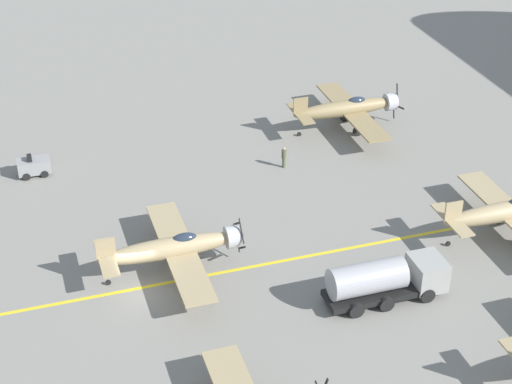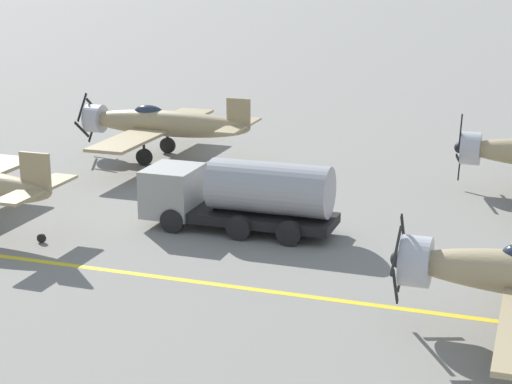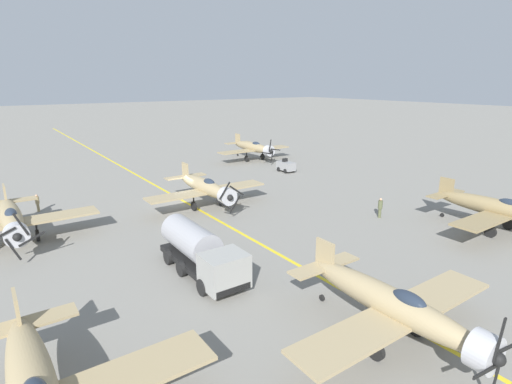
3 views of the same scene
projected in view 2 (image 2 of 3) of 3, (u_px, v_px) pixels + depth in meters
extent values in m
cube|color=tan|center=(37.00, 189.00, 33.18)|extent=(4.40, 1.10, 0.12)
cube|color=tan|center=(35.00, 173.00, 33.00)|extent=(0.14, 1.30, 1.60)
cylinder|color=black|center=(41.00, 238.00, 33.71)|extent=(0.12, 0.36, 0.36)
cylinder|color=#B7B7BC|center=(471.00, 148.00, 40.62)|extent=(1.57, 0.90, 1.58)
sphere|color=black|center=(460.00, 148.00, 40.78)|extent=(0.56, 0.56, 0.56)
cube|color=black|center=(458.00, 158.00, 40.13)|extent=(1.67, 0.06, 0.79)
cube|color=black|center=(460.00, 163.00, 41.30)|extent=(0.79, 0.06, 1.67)
cube|color=black|center=(462.00, 137.00, 41.42)|extent=(1.67, 0.06, 0.79)
cube|color=black|center=(460.00, 132.00, 40.26)|extent=(0.79, 0.06, 1.67)
ellipsoid|color=tan|center=(168.00, 123.00, 46.46)|extent=(1.50, 9.50, 1.42)
cylinder|color=#B7B7BC|center=(96.00, 118.00, 47.85)|extent=(1.58, 0.90, 1.58)
ellipsoid|color=#232D3D|center=(149.00, 112.00, 46.66)|extent=(0.80, 1.70, 0.76)
cube|color=tan|center=(156.00, 129.00, 46.79)|extent=(12.00, 2.10, 0.16)
cube|color=tan|center=(239.00, 126.00, 45.14)|extent=(4.40, 1.10, 0.12)
cube|color=tan|center=(239.00, 113.00, 44.96)|extent=(0.14, 1.30, 1.60)
sphere|color=black|center=(88.00, 118.00, 48.00)|extent=(0.56, 0.56, 0.56)
cube|color=black|center=(82.00, 107.00, 47.33)|extent=(1.18, 0.06, 1.47)
cube|color=black|center=(82.00, 130.00, 47.52)|extent=(1.47, 0.06, 1.18)
cube|color=black|center=(93.00, 128.00, 48.68)|extent=(1.18, 0.06, 1.47)
cube|color=black|center=(93.00, 106.00, 48.49)|extent=(1.47, 0.06, 1.18)
cylinder|color=black|center=(144.00, 146.00, 45.59)|extent=(0.14, 0.14, 1.26)
cylinder|color=black|center=(144.00, 157.00, 45.77)|extent=(0.22, 0.90, 0.90)
cylinder|color=black|center=(167.00, 134.00, 48.32)|extent=(0.14, 0.14, 1.26)
cylinder|color=black|center=(168.00, 145.00, 48.50)|extent=(0.22, 0.90, 0.90)
cylinder|color=black|center=(240.00, 163.00, 45.67)|extent=(0.12, 0.36, 0.36)
cylinder|color=#B7B7BC|center=(416.00, 261.00, 25.90)|extent=(1.58, 0.90, 1.58)
sphere|color=black|center=(399.00, 259.00, 26.05)|extent=(0.56, 0.56, 0.56)
cube|color=black|center=(395.00, 287.00, 25.77)|extent=(1.16, 0.06, 1.49)
cube|color=black|center=(402.00, 268.00, 26.84)|extent=(1.49, 0.06, 1.16)
cube|color=black|center=(403.00, 232.00, 26.34)|extent=(1.16, 0.06, 1.49)
cube|color=black|center=(396.00, 251.00, 25.27)|extent=(1.49, 0.06, 1.16)
cube|color=black|center=(239.00, 215.00, 35.12)|extent=(2.25, 8.00, 0.40)
cube|color=#999993|center=(173.00, 190.00, 35.82)|extent=(2.50, 2.08, 2.00)
cylinder|color=#9E9EA3|center=(270.00, 188.00, 34.35)|extent=(2.10, 4.96, 2.10)
cylinder|color=black|center=(172.00, 221.00, 34.84)|extent=(0.30, 1.00, 1.00)
cylinder|color=black|center=(195.00, 205.00, 37.00)|extent=(0.30, 1.00, 1.00)
cylinder|color=black|center=(239.00, 228.00, 33.94)|extent=(0.30, 1.00, 1.00)
cylinder|color=black|center=(258.00, 211.00, 36.11)|extent=(0.30, 1.00, 1.00)
cylinder|color=black|center=(289.00, 233.00, 33.29)|extent=(0.30, 1.00, 1.00)
cylinder|color=black|center=(305.00, 216.00, 35.46)|extent=(0.30, 1.00, 1.00)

